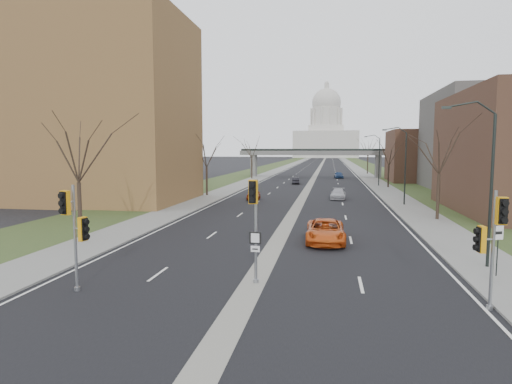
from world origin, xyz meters
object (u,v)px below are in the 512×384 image
(car_left_near, at_px, (254,194))
(signal_pole_right, at_px, (492,233))
(speed_limit_sign, at_px, (498,242))
(car_right_mid, at_px, (338,194))
(car_left_far, at_px, (296,181))
(car_right_near, at_px, (325,231))
(signal_pole_median, at_px, (254,212))
(car_right_far, at_px, (339,175))
(signal_pole_left, at_px, (74,223))

(car_left_near, bearing_deg, signal_pole_right, 108.43)
(speed_limit_sign, relative_size, car_right_mid, 0.55)
(signal_pole_right, xyz_separation_m, car_left_far, (-12.29, 60.85, -2.49))
(signal_pole_right, distance_m, car_right_near, 13.44)
(signal_pole_median, height_order, car_left_near, signal_pole_median)
(car_left_far, distance_m, car_right_mid, 24.26)
(signal_pole_right, distance_m, car_right_far, 78.04)
(signal_pole_left, height_order, car_left_far, signal_pole_left)
(car_left_far, relative_size, car_right_far, 0.87)
(signal_pole_median, height_order, car_right_far, signal_pole_median)
(signal_pole_right, relative_size, car_right_mid, 1.05)
(speed_limit_sign, distance_m, car_left_far, 57.92)
(car_right_near, distance_m, car_right_far, 66.34)
(car_right_mid, bearing_deg, car_right_far, 91.50)
(signal_pole_left, height_order, car_right_mid, signal_pole_left)
(signal_pole_median, bearing_deg, car_left_near, 105.10)
(signal_pole_right, relative_size, car_right_near, 0.85)
(car_right_mid, bearing_deg, car_right_near, -90.16)
(car_left_far, bearing_deg, speed_limit_sign, 100.29)
(signal_pole_right, relative_size, speed_limit_sign, 1.90)
(signal_pole_left, relative_size, car_right_near, 0.86)
(signal_pole_right, xyz_separation_m, car_left_near, (-15.60, 35.28, -2.43))
(signal_pole_median, height_order, car_left_far, signal_pole_median)
(speed_limit_sign, relative_size, car_left_far, 0.67)
(speed_limit_sign, bearing_deg, car_left_near, 96.27)
(car_left_far, bearing_deg, signal_pole_left, 81.58)
(signal_pole_right, bearing_deg, car_right_far, 84.59)
(signal_pole_median, relative_size, car_left_near, 1.27)
(car_left_near, height_order, car_right_far, car_right_far)
(speed_limit_sign, xyz_separation_m, car_right_near, (-8.37, 6.85, -1.06))
(signal_pole_right, bearing_deg, speed_limit_sign, 58.80)
(signal_pole_right, relative_size, car_right_far, 1.11)
(speed_limit_sign, distance_m, car_right_mid, 33.72)
(car_right_far, bearing_deg, car_right_mid, -96.73)
(signal_pole_right, height_order, car_left_near, signal_pole_right)
(car_right_near, bearing_deg, signal_pole_right, -62.41)
(car_left_near, xyz_separation_m, car_right_mid, (10.52, 2.41, -0.01))
(signal_pole_median, bearing_deg, car_right_far, 90.89)
(signal_pole_median, xyz_separation_m, car_left_near, (-6.05, 33.59, -2.79))
(signal_pole_left, xyz_separation_m, speed_limit_sign, (19.06, 5.46, -1.29))
(car_right_far, bearing_deg, signal_pole_right, -92.41)
(signal_pole_left, distance_m, car_left_near, 36.12)
(car_left_far, height_order, car_right_far, car_right_far)
(signal_pole_left, relative_size, signal_pole_median, 0.96)
(speed_limit_sign, relative_size, car_right_near, 0.45)
(speed_limit_sign, bearing_deg, signal_pole_left, 172.35)
(signal_pole_left, distance_m, signal_pole_median, 7.91)
(car_left_far, bearing_deg, signal_pole_right, 97.45)
(signal_pole_median, bearing_deg, car_right_mid, 87.80)
(signal_pole_median, distance_m, car_left_near, 34.24)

